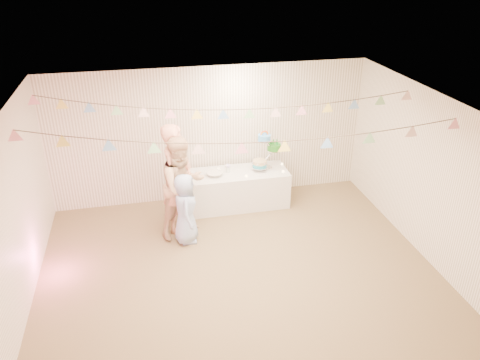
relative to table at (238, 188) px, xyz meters
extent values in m
plane|color=brown|center=(-0.44, -2.02, -0.35)|extent=(6.00, 6.00, 0.00)
plane|color=white|center=(-0.44, -2.02, 2.25)|extent=(6.00, 6.00, 0.00)
plane|color=white|center=(-0.44, 0.48, 0.95)|extent=(6.00, 6.00, 0.00)
plane|color=white|center=(-0.44, -4.52, 0.95)|extent=(6.00, 6.00, 0.00)
plane|color=white|center=(-3.44, -2.02, 0.95)|extent=(5.00, 5.00, 0.00)
plane|color=white|center=(2.56, -2.02, 0.95)|extent=(5.00, 5.00, 0.00)
cube|color=silver|center=(0.00, 0.00, 0.00)|extent=(1.86, 0.74, 0.70)
cylinder|color=white|center=(-0.46, -0.05, 0.41)|extent=(0.31, 0.31, 0.02)
imported|color=tan|center=(-1.18, -0.58, 0.62)|extent=(0.74, 0.84, 1.94)
imported|color=tan|center=(-1.12, -0.76, 0.55)|extent=(1.09, 1.03, 1.79)
imported|color=#9CB1DD|center=(-1.12, -1.01, 0.27)|extent=(0.42, 0.62, 1.23)
cylinder|color=#FFD88C|center=(-0.80, -0.15, 0.36)|extent=(0.04, 0.04, 0.03)
cylinder|color=#FFD88C|center=(-0.35, 0.18, 0.36)|extent=(0.04, 0.04, 0.03)
cylinder|color=#FFD88C|center=(0.10, -0.22, 0.36)|extent=(0.04, 0.04, 0.03)
cylinder|color=#FFD88C|center=(0.35, 0.22, 0.36)|extent=(0.04, 0.04, 0.03)
cylinder|color=#FFD88C|center=(0.82, -0.18, 0.36)|extent=(0.04, 0.04, 0.03)
cylinder|color=#FFD88C|center=(0.90, 0.15, 0.36)|extent=(0.04, 0.04, 0.03)
cylinder|color=#FFD88C|center=(-0.17, 0.11, 0.36)|extent=(0.04, 0.04, 0.03)
camera|label=1|loc=(-1.68, -7.72, 4.14)|focal=35.00mm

